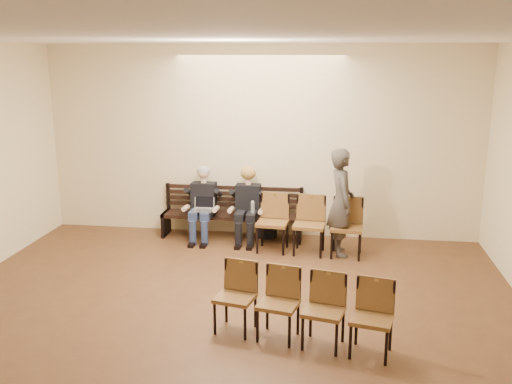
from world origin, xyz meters
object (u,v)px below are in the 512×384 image
(bench, at_px, (232,226))
(chair_row_back, at_px, (301,308))
(water_bottle, at_px, (253,214))
(chair_row_front, at_px, (309,225))
(laptop, at_px, (203,211))
(seated_man, at_px, (203,204))
(passerby, at_px, (341,194))
(bag, at_px, (266,231))
(seated_woman, at_px, (247,207))

(bench, xyz_separation_m, chair_row_back, (1.51, -3.74, 0.21))
(water_bottle, relative_size, chair_row_front, 0.13)
(laptop, xyz_separation_m, water_bottle, (0.91, -0.03, -0.02))
(chair_row_front, bearing_deg, seated_man, 169.31)
(passerby, bearing_deg, chair_row_front, 82.46)
(chair_row_front, relative_size, chair_row_back, 0.84)
(bench, height_order, chair_row_front, chair_row_front)
(bag, relative_size, chair_row_front, 0.19)
(passerby, bearing_deg, water_bottle, 67.64)
(bench, xyz_separation_m, seated_man, (-0.51, -0.12, 0.44))
(bench, bearing_deg, seated_woman, -21.08)
(bench, height_order, chair_row_back, chair_row_back)
(passerby, distance_m, chair_row_front, 0.76)
(bench, relative_size, passerby, 1.24)
(bench, relative_size, water_bottle, 11.28)
(seated_woman, bearing_deg, water_bottle, -60.77)
(bench, height_order, laptop, laptop)
(seated_man, relative_size, water_bottle, 5.78)
(water_bottle, height_order, bag, water_bottle)
(water_bottle, xyz_separation_m, chair_row_back, (1.07, -3.40, -0.13))
(seated_woman, height_order, laptop, seated_woman)
(laptop, bearing_deg, passerby, -20.70)
(seated_man, distance_m, passerby, 2.56)
(chair_row_back, bearing_deg, chair_row_front, 103.34)
(seated_woman, bearing_deg, chair_row_front, -24.94)
(water_bottle, bearing_deg, seated_woman, 119.23)
(bench, distance_m, laptop, 0.67)
(chair_row_front, distance_m, chair_row_back, 3.10)
(water_bottle, bearing_deg, seated_man, 166.55)
(passerby, relative_size, chair_row_front, 1.18)
(bench, distance_m, water_bottle, 0.65)
(water_bottle, height_order, chair_row_front, chair_row_front)
(bag, xyz_separation_m, chair_row_back, (0.87, -3.84, 0.31))
(bench, bearing_deg, chair_row_front, -24.13)
(seated_man, xyz_separation_m, passerby, (2.48, -0.48, 0.38))
(seated_woman, bearing_deg, bench, 158.92)
(laptop, relative_size, passerby, 0.17)
(chair_row_front, bearing_deg, chair_row_back, -84.57)
(chair_row_front, height_order, chair_row_back, chair_row_front)
(laptop, height_order, chair_row_back, chair_row_back)
(chair_row_front, bearing_deg, laptop, 174.66)
(bag, bearing_deg, seated_man, -169.12)
(water_bottle, xyz_separation_m, bag, (0.19, 0.45, -0.44))
(chair_row_front, xyz_separation_m, chair_row_back, (0.05, -3.09, -0.06))
(seated_man, distance_m, laptop, 0.22)
(bench, bearing_deg, passerby, -16.92)
(chair_row_back, bearing_deg, seated_woman, 120.56)
(chair_row_back, bearing_deg, passerby, 93.88)
(bench, distance_m, passerby, 2.22)
(seated_woman, distance_m, chair_row_front, 1.26)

